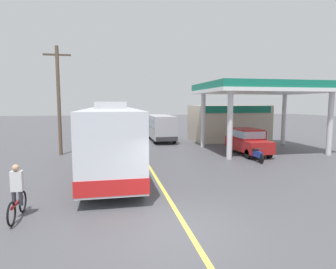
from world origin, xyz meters
name	(u,v)px	position (x,y,z in m)	size (l,w,h in m)	color
ground	(133,140)	(0.00, 20.00, 0.00)	(120.00, 120.00, 0.00)	#4C4C51
lane_divider_stripe	(138,148)	(0.00, 15.00, 0.00)	(0.16, 50.00, 0.01)	#D8CC4C
coach_bus_main	(111,140)	(-2.09, 7.08, 1.72)	(2.60, 11.04, 3.69)	silver
gas_station_roadside	(237,114)	(9.09, 16.07, 2.63)	(9.10, 11.95, 5.10)	#147259
car_at_pump	(248,140)	(7.36, 10.57, 1.01)	(1.70, 4.20, 1.82)	maroon
minibus_opposing_lane	(161,126)	(2.59, 18.99, 1.47)	(2.04, 6.13, 2.44)	#A5A5AD
cyclist_on_shoulder	(17,194)	(-5.02, 1.53, 0.78)	(0.34, 1.82, 1.72)	black
motorcycle_parked_forecourt	(256,154)	(6.69, 8.15, 0.44)	(0.55, 1.80, 0.92)	black
pedestrian_near_pump	(232,136)	(7.79, 14.13, 0.93)	(0.55, 0.22, 1.66)	#33333F
pedestrian_by_shop	(247,140)	(7.50, 10.99, 0.93)	(0.55, 0.22, 1.66)	#33333F
car_trailing_behind_bus	(108,128)	(-2.45, 22.16, 1.01)	(1.70, 4.20, 1.82)	black
utility_pole_roadside	(59,99)	(-5.60, 12.99, 3.92)	(1.80, 0.24, 7.48)	brown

